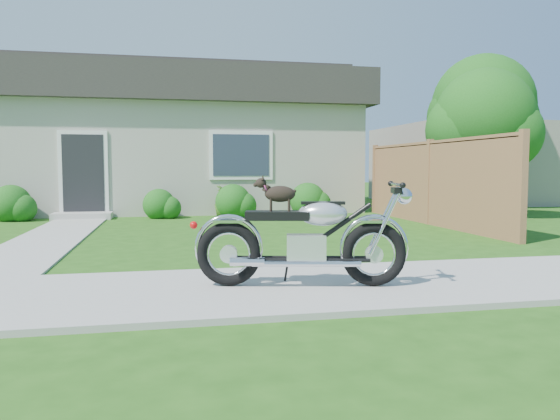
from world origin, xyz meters
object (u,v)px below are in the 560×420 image
object	(u,v)px
house	(148,139)
motorcycle_with_dog	(306,238)
potted_plant_right	(223,201)
tree_near	(490,123)
tree_far	(488,110)
fence	(430,182)

from	to	relation	value
house	motorcycle_with_dog	xyz separation A→B (m)	(1.94, -12.09, -1.62)
house	potted_plant_right	size ratio (longest dim) A/B	15.49
tree_near	potted_plant_right	bearing A→B (deg)	164.02
house	motorcycle_with_dog	world-z (taller)	house
house	tree_far	distance (m)	10.55
fence	potted_plant_right	distance (m)	5.18
tree_near	motorcycle_with_dog	distance (m)	9.55
motorcycle_with_dog	potted_plant_right	bearing A→B (deg)	102.00
fence	potted_plant_right	xyz separation A→B (m)	(-4.33, 2.80, -0.53)
tree_near	potted_plant_right	world-z (taller)	tree_near
motorcycle_with_dog	tree_far	bearing A→B (deg)	62.11
tree_far	motorcycle_with_dog	xyz separation A→B (m)	(-8.34, -9.91, -2.51)
fence	tree_far	distance (m)	6.07
fence	tree_far	xyz separation A→B (m)	(3.98, 4.07, 2.11)
fence	potted_plant_right	size ratio (longest dim) A/B	8.14
potted_plant_right	motorcycle_with_dog	bearing A→B (deg)	-90.19
potted_plant_right	motorcycle_with_dog	distance (m)	8.64
house	fence	size ratio (longest dim) A/B	1.90
tree_near	tree_far	bearing A→B (deg)	58.57
potted_plant_right	tree_near	bearing A→B (deg)	-15.98
house	tree_far	size ratio (longest dim) A/B	2.65
motorcycle_with_dog	fence	bearing A→B (deg)	65.45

